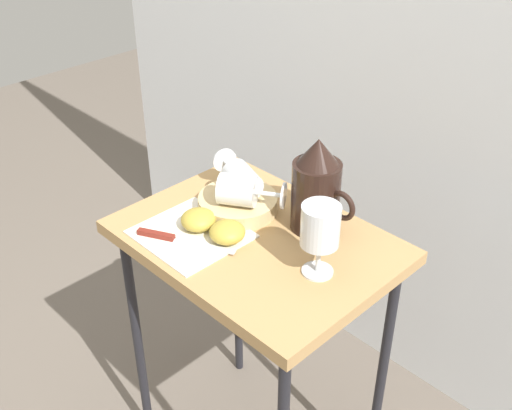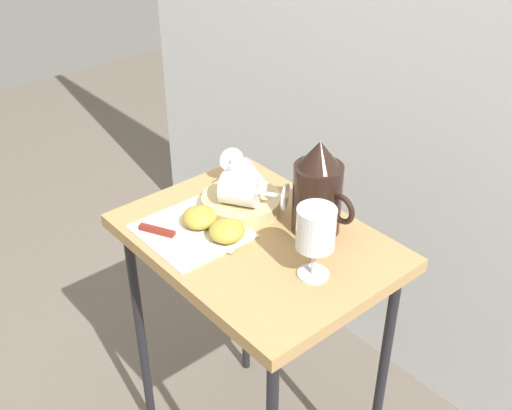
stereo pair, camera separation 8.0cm
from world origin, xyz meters
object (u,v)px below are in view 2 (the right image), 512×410
at_px(wine_glass_tipped_near, 242,190).
at_px(apple_half_left, 200,217).
at_px(basket_tray, 241,203).
at_px(pitcher, 318,196).
at_px(wine_glass_upright, 315,232).
at_px(wine_glass_tipped_far, 245,179).
at_px(knife, 172,235).
at_px(table, 256,265).
at_px(apple_half_right, 227,231).

bearing_deg(wine_glass_tipped_near, apple_half_left, -106.60).
height_order(basket_tray, pitcher, pitcher).
height_order(wine_glass_upright, wine_glass_tipped_near, wine_glass_upright).
distance_m(wine_glass_upright, wine_glass_tipped_far, 0.30).
bearing_deg(pitcher, knife, -124.43).
bearing_deg(wine_glass_tipped_far, apple_half_left, -87.71).
xyz_separation_m(table, knife, (-0.11, -0.14, 0.09)).
height_order(basket_tray, apple_half_right, apple_half_right).
xyz_separation_m(wine_glass_tipped_far, knife, (-0.00, -0.21, -0.06)).
height_order(wine_glass_upright, knife, wine_glass_upright).
distance_m(basket_tray, wine_glass_upright, 0.29).
height_order(basket_tray, wine_glass_tipped_near, wine_glass_tipped_near).
bearing_deg(basket_tray, wine_glass_upright, -9.19).
relative_size(table, wine_glass_upright, 4.66).
distance_m(table, pitcher, 0.21).
xyz_separation_m(table, pitcher, (0.07, 0.12, 0.17)).
distance_m(table, apple_half_left, 0.17).
relative_size(wine_glass_upright, apple_half_right, 2.02).
relative_size(basket_tray, knife, 0.88).
distance_m(apple_half_right, knife, 0.12).
bearing_deg(pitcher, table, -119.10).
bearing_deg(table, pitcher, 60.90).
distance_m(apple_half_left, knife, 0.07).
bearing_deg(wine_glass_upright, knife, -153.91).
relative_size(table, apple_half_left, 9.41).
bearing_deg(apple_half_right, wine_glass_tipped_near, 120.47).
bearing_deg(apple_half_right, wine_glass_tipped_far, 124.78).
relative_size(table, wine_glass_tipped_far, 4.48).
distance_m(basket_tray, wine_glass_tipped_near, 0.06).
bearing_deg(knife, table, 51.66).
height_order(table, wine_glass_tipped_near, wine_glass_tipped_near).
height_order(table, wine_glass_upright, wine_glass_upright).
distance_m(wine_glass_tipped_near, apple_half_right, 0.11).
bearing_deg(wine_glass_tipped_near, wine_glass_tipped_far, 133.22).
bearing_deg(basket_tray, table, -22.75).
xyz_separation_m(table, wine_glass_upright, (0.17, -0.00, 0.18)).
bearing_deg(apple_half_left, pitcher, 47.55).
height_order(wine_glass_tipped_far, apple_half_right, wine_glass_tipped_far).
distance_m(wine_glass_upright, wine_glass_tipped_near, 0.26).
bearing_deg(apple_half_left, wine_glass_upright, 13.80).
bearing_deg(pitcher, apple_half_right, -117.94).
xyz_separation_m(basket_tray, apple_half_left, (-0.00, -0.11, 0.01)).
xyz_separation_m(wine_glass_tipped_near, apple_half_left, (-0.03, -0.10, -0.05)).
distance_m(wine_glass_tipped_near, knife, 0.18).
bearing_deg(wine_glass_tipped_far, apple_half_right, -55.22).
distance_m(pitcher, knife, 0.32).
height_order(pitcher, knife, pitcher).
distance_m(basket_tray, apple_half_right, 0.13).
distance_m(wine_glass_tipped_near, apple_half_left, 0.11).
relative_size(basket_tray, apple_half_left, 2.35).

